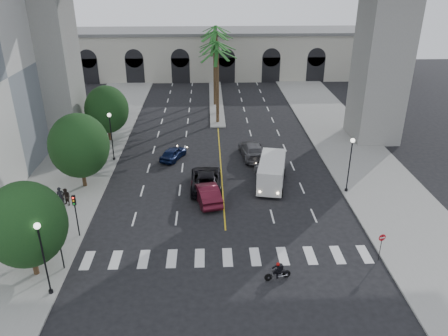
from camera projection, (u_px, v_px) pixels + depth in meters
ground at (227, 245)px, 32.74m from camera, size 140.00×140.00×0.00m
sidewalk_left at (78, 165)px, 45.79m from camera, size 8.00×100.00×0.15m
sidewalk_right at (360, 160)px, 46.80m from camera, size 8.00×100.00×0.15m
median at (216, 101)px, 67.13m from camera, size 2.00×24.00×0.20m
pier_building at (214, 53)px, 80.78m from camera, size 71.00×10.50×8.50m
palm_a at (217, 54)px, 54.27m from camera, size 3.20×3.20×10.30m
palm_b at (217, 46)px, 57.79m from camera, size 3.20×3.20×10.60m
palm_c at (215, 45)px, 61.59m from camera, size 3.20×3.20×10.10m
palm_d at (216, 35)px, 64.92m from camera, size 3.20×3.20×10.90m
palm_e at (214, 34)px, 68.73m from camera, size 3.20×3.20×10.40m
palm_f at (216, 29)px, 72.25m from camera, size 3.20×3.20×10.70m
street_tree_near at (26, 225)px, 27.89m from camera, size 5.20×5.20×6.89m
street_tree_mid at (79, 146)px, 39.59m from camera, size 5.44×5.44×7.21m
street_tree_far at (107, 109)px, 50.59m from camera, size 5.04×5.04×6.68m
lamp_post_left_near at (43, 253)px, 26.47m from camera, size 0.40×0.40×5.35m
lamp_post_left_far at (111, 133)px, 45.49m from camera, size 0.40×0.40×5.35m
lamp_post_right at (350, 161)px, 39.01m from camera, size 0.40×0.40×5.35m
traffic_signal_near at (59, 239)px, 29.03m from camera, size 0.25×0.18×3.65m
traffic_signal_far at (75, 209)px, 32.66m from camera, size 0.25×0.18×3.65m
motorcycle_rider at (279, 271)px, 28.98m from camera, size 1.82×0.61×1.33m
car_a at (265, 172)px, 42.67m from camera, size 1.91×4.45×1.50m
car_b at (206, 192)px, 38.59m from camera, size 2.95×5.42×1.69m
car_c at (206, 179)px, 40.93m from camera, size 2.85×6.14×1.70m
car_d at (252, 150)px, 47.39m from camera, size 2.86×5.94×1.67m
car_e at (173, 153)px, 47.01m from camera, size 3.05×4.32×1.36m
cargo_van at (272, 172)px, 41.01m from camera, size 3.48×6.43×2.60m
pedestrian_a at (61, 197)px, 37.50m from camera, size 0.76×0.67×1.74m
pedestrian_b at (66, 197)px, 37.55m from camera, size 0.98×0.91×1.60m
do_not_enter_sign at (382, 242)px, 30.37m from camera, size 0.53×0.14×2.20m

